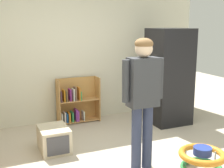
# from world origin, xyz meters

# --- Properties ---
(back_wall) EXTENTS (5.20, 0.06, 2.70)m
(back_wall) POSITION_xyz_m (0.00, 2.33, 1.35)
(back_wall) COLOR silver
(back_wall) RESTS_ON ground
(refrigerator) EXTENTS (0.73, 0.68, 1.78)m
(refrigerator) POSITION_xyz_m (1.53, 1.43, 0.89)
(refrigerator) COLOR black
(refrigerator) RESTS_ON ground
(bookshelf) EXTENTS (0.80, 0.28, 0.85)m
(bookshelf) POSITION_xyz_m (-0.08, 2.14, 0.37)
(bookshelf) COLOR tan
(bookshelf) RESTS_ON ground
(standing_person) EXTENTS (0.57, 0.23, 1.70)m
(standing_person) POSITION_xyz_m (0.16, -0.02, 1.03)
(standing_person) COLOR #313A58
(standing_person) RESTS_ON ground
(baby_walker) EXTENTS (0.60, 0.60, 0.32)m
(baby_walker) POSITION_xyz_m (0.85, -0.38, 0.16)
(baby_walker) COLOR #2E8B47
(baby_walker) RESTS_ON ground
(pet_carrier) EXTENTS (0.42, 0.55, 0.36)m
(pet_carrier) POSITION_xyz_m (-0.77, 0.99, 0.18)
(pet_carrier) COLOR beige
(pet_carrier) RESTS_ON ground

